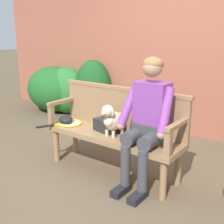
{
  "coord_description": "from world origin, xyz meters",
  "views": [
    {
      "loc": [
        1.85,
        -2.49,
        1.59
      ],
      "look_at": [
        0.0,
        0.0,
        0.72
      ],
      "focal_mm": 47.05,
      "sensor_mm": 36.0,
      "label": 1
    }
  ],
  "objects": [
    {
      "name": "person_seated",
      "position": [
        0.46,
        -0.01,
        0.74
      ],
      "size": [
        0.56,
        0.63,
        1.34
      ],
      "color": "black",
      "rests_on": "ground"
    },
    {
      "name": "hedge_bush_far_left",
      "position": [
        -2.52,
        1.45,
        0.45
      ],
      "size": [
        1.19,
        0.94,
        0.9
      ],
      "primitive_type": "ellipsoid",
      "color": "#1E5B23",
      "rests_on": "ground"
    },
    {
      "name": "garden_bench",
      "position": [
        0.0,
        0.0,
        0.41
      ],
      "size": [
        1.63,
        0.46,
        0.47
      ],
      "color": "#93704C",
      "rests_on": "ground"
    },
    {
      "name": "bench_backrest",
      "position": [
        0.0,
        0.2,
        0.73
      ],
      "size": [
        1.67,
        0.06,
        0.5
      ],
      "color": "#93704C",
      "rests_on": "garden_bench"
    },
    {
      "name": "brick_garden_fence",
      "position": [
        0.0,
        1.87,
        1.18
      ],
      "size": [
        8.0,
        0.3,
        2.37
      ],
      "primitive_type": "cube",
      "color": "#9E5642",
      "rests_on": "ground"
    },
    {
      "name": "baseball_glove",
      "position": [
        -0.7,
        -0.03,
        0.52
      ],
      "size": [
        0.28,
        0.26,
        0.09
      ],
      "primitive_type": "ellipsoid",
      "rotation": [
        0.0,
        0.0,
        -0.55
      ],
      "color": "black",
      "rests_on": "garden_bench"
    },
    {
      "name": "hedge_bush_mid_left",
      "position": [
        -2.22,
        1.5,
        0.45
      ],
      "size": [
        0.95,
        0.7,
        0.91
      ],
      "primitive_type": "ellipsoid",
      "color": "#286B2D",
      "rests_on": "ground"
    },
    {
      "name": "hedge_bush_mid_right",
      "position": [
        -1.58,
        1.54,
        0.54
      ],
      "size": [
        0.71,
        0.62,
        1.08
      ],
      "primitive_type": "ellipsoid",
      "color": "#194C1E",
      "rests_on": "ground"
    },
    {
      "name": "bench_armrest_left_end",
      "position": [
        -0.78,
        -0.08,
        0.67
      ],
      "size": [
        0.06,
        0.46,
        0.28
      ],
      "color": "#93704C",
      "rests_on": "garden_bench"
    },
    {
      "name": "dog_on_bench",
      "position": [
        0.04,
        -0.05,
        0.65
      ],
      "size": [
        0.18,
        0.37,
        0.36
      ],
      "color": "beige",
      "rests_on": "garden_bench"
    },
    {
      "name": "bench_armrest_right_end",
      "position": [
        0.78,
        -0.08,
        0.67
      ],
      "size": [
        0.06,
        0.46,
        0.28
      ],
      "color": "#93704C",
      "rests_on": "garden_bench"
    },
    {
      "name": "tennis_racket",
      "position": [
        -0.63,
        -0.06,
        0.48
      ],
      "size": [
        0.41,
        0.57,
        0.03
      ],
      "color": "yellow",
      "rests_on": "garden_bench"
    },
    {
      "name": "sports_bag",
      "position": [
        -0.1,
        0.03,
        0.54
      ],
      "size": [
        0.32,
        0.26,
        0.14
      ],
      "primitive_type": "cube",
      "rotation": [
        0.0,
        0.0,
        -0.24
      ],
      "color": "#232328",
      "rests_on": "garden_bench"
    },
    {
      "name": "ground_plane",
      "position": [
        0.0,
        0.0,
        0.0
      ],
      "size": [
        40.0,
        40.0,
        0.0
      ],
      "primitive_type": "plane",
      "color": "brown"
    }
  ]
}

